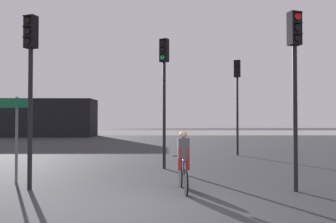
{
  "coord_description": "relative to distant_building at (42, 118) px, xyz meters",
  "views": [
    {
      "loc": [
        0.33,
        -7.01,
        1.94
      ],
      "look_at": [
        0.5,
        5.0,
        2.2
      ],
      "focal_mm": 35.0,
      "sensor_mm": 36.0,
      "label": 1
    }
  ],
  "objects": [
    {
      "name": "ground_plane",
      "position": [
        12.82,
        -28.67,
        -2.02
      ],
      "size": [
        120.0,
        120.0,
        0.0
      ],
      "primitive_type": "plane",
      "color": "#333338"
    },
    {
      "name": "direction_sign_post",
      "position": [
        8.69,
        -25.71,
        -0.32
      ],
      "size": [
        1.09,
        0.23,
        2.6
      ],
      "rotation": [
        0.0,
        0.0,
        2.96
      ],
      "color": "slate",
      "rests_on": "ground"
    },
    {
      "name": "traffic_light_far_right",
      "position": [
        17.06,
        -18.45,
        1.45
      ],
      "size": [
        0.39,
        0.41,
        5.04
      ],
      "rotation": [
        0.0,
        0.0,
        2.76
      ],
      "color": "black",
      "rests_on": "ground"
    },
    {
      "name": "water_strip",
      "position": [
        12.82,
        10.0,
        -2.02
      ],
      "size": [
        80.0,
        16.0,
        0.01
      ],
      "primitive_type": "cube",
      "color": "#9E937F",
      "rests_on": "ground"
    },
    {
      "name": "traffic_light_near_right",
      "position": [
        16.67,
        -26.99,
        1.3
      ],
      "size": [
        0.38,
        0.4,
        4.81
      ],
      "rotation": [
        0.0,
        0.0,
        3.46
      ],
      "color": "black",
      "rests_on": "ground"
    },
    {
      "name": "traffic_light_center",
      "position": [
        13.18,
        -22.97,
        1.45
      ],
      "size": [
        0.4,
        0.42,
        5.05
      ],
      "rotation": [
        0.0,
        0.0,
        2.62
      ],
      "color": "black",
      "rests_on": "ground"
    },
    {
      "name": "traffic_light_near_left",
      "position": [
        9.49,
        -26.67,
        1.28
      ],
      "size": [
        0.39,
        0.41,
        4.78
      ],
      "rotation": [
        0.0,
        0.0,
        2.76
      ],
      "color": "black",
      "rests_on": "ground"
    },
    {
      "name": "cyclist",
      "position": [
        13.68,
        -26.94,
        -1.2
      ],
      "size": [
        0.46,
        1.71,
        1.62
      ],
      "rotation": [
        0.0,
        0.0,
        0.08
      ],
      "color": "black",
      "rests_on": "ground"
    },
    {
      "name": "distant_building",
      "position": [
        0.0,
        0.0,
        0.0
      ],
      "size": [
        11.2,
        4.0,
        4.04
      ],
      "primitive_type": "cube",
      "color": "black",
      "rests_on": "ground"
    }
  ]
}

